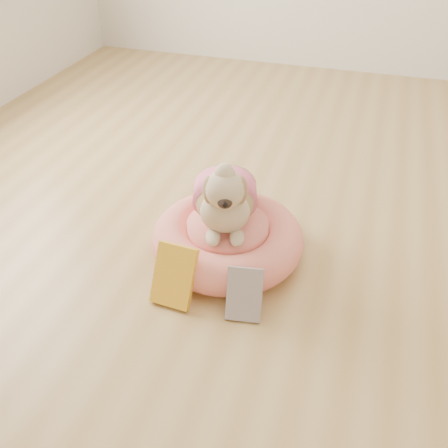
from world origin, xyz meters
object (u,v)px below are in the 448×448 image
(pet_bed, at_px, (228,239))
(book_white, at_px, (244,294))
(book_yellow, at_px, (174,276))
(dog, at_px, (225,185))

(pet_bed, distance_m, book_white, 0.34)
(pet_bed, xyz_separation_m, book_white, (0.15, -0.30, 0.01))
(book_yellow, distance_m, book_white, 0.27)
(dog, xyz_separation_m, book_yellow, (-0.09, -0.32, -0.22))
(book_white, bearing_deg, dog, 109.21)
(book_white, bearing_deg, book_yellow, 170.97)
(pet_bed, height_order, book_white, book_white)
(book_yellow, bearing_deg, pet_bed, 73.52)
(pet_bed, distance_m, dog, 0.25)
(dog, xyz_separation_m, book_white, (0.17, -0.32, -0.23))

